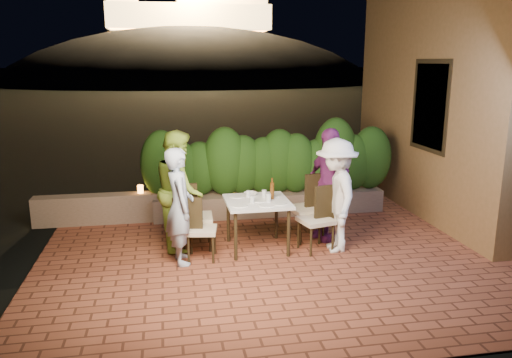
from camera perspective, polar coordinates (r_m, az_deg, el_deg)
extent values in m
plane|color=black|center=(7.09, 3.87, -9.64)|extent=(400.00, 400.00, 0.00)
cube|color=brown|center=(7.55, 2.92, -8.57)|extent=(7.00, 6.00, 0.15)
cube|color=olive|center=(9.83, 22.23, 10.97)|extent=(1.60, 5.00, 5.00)
cube|color=black|center=(9.03, 19.42, 7.88)|extent=(0.08, 1.00, 1.40)
cube|color=black|center=(9.02, 19.37, 7.89)|extent=(0.06, 1.15, 1.55)
cube|color=#78604C|center=(9.17, 1.58, -2.75)|extent=(4.20, 0.55, 0.40)
cube|color=#78604C|center=(9.04, -17.39, -3.28)|extent=(2.20, 0.30, 0.50)
ellipsoid|color=black|center=(66.75, -7.31, 7.48)|extent=(52.00, 40.00, 22.00)
cylinder|color=white|center=(7.05, -1.86, -3.04)|extent=(0.24, 0.24, 0.01)
cylinder|color=white|center=(7.51, -2.17, -2.00)|extent=(0.22, 0.22, 0.01)
cylinder|color=white|center=(7.16, 2.61, -2.78)|extent=(0.24, 0.24, 0.01)
cylinder|color=white|center=(7.57, 1.98, -1.89)|extent=(0.21, 0.21, 0.01)
cylinder|color=white|center=(7.29, 0.43, -2.47)|extent=(0.25, 0.25, 0.01)
cylinder|color=white|center=(7.06, 1.22, -3.01)|extent=(0.23, 0.23, 0.01)
cylinder|color=silver|center=(7.16, -0.45, -2.36)|extent=(0.06, 0.06, 0.11)
cylinder|color=silver|center=(7.47, -0.91, -1.72)|extent=(0.06, 0.06, 0.10)
cylinder|color=silver|center=(7.23, 1.44, -2.16)|extent=(0.07, 0.07, 0.12)
cylinder|color=silver|center=(7.44, 0.94, -1.71)|extent=(0.07, 0.07, 0.12)
imported|color=white|center=(7.58, -0.59, -1.70)|extent=(0.25, 0.25, 0.05)
imported|color=#A6B9D6|center=(6.89, -8.72, -3.09)|extent=(0.46, 0.64, 1.62)
imported|color=#96BE3B|center=(7.46, -8.75, -1.22)|extent=(0.70, 0.88, 1.77)
imported|color=white|center=(7.35, 9.13, -1.87)|extent=(0.72, 1.13, 1.67)
imported|color=#7C2973|center=(7.81, 8.34, -0.59)|extent=(0.72, 1.11, 1.76)
cylinder|color=orange|center=(8.90, -13.08, -1.14)|extent=(0.10, 0.10, 0.14)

